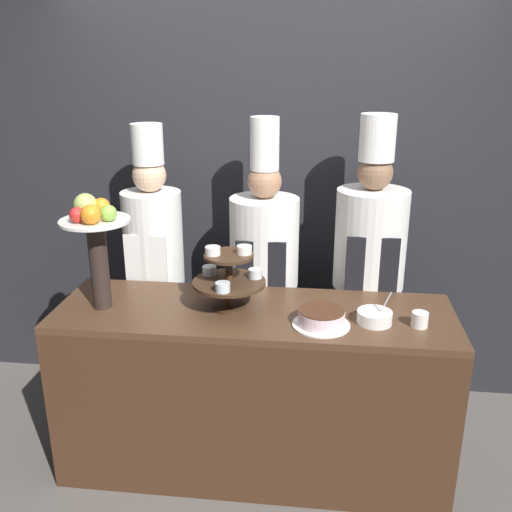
% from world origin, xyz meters
% --- Properties ---
extents(ground_plane, '(14.00, 14.00, 0.00)m').
position_xyz_m(ground_plane, '(0.00, 0.00, 0.00)').
color(ground_plane, '#5B5651').
extents(wall_back, '(10.00, 0.06, 2.80)m').
position_xyz_m(wall_back, '(0.00, 1.20, 1.40)').
color(wall_back, '#232328').
rests_on(wall_back, ground_plane).
extents(buffet_counter, '(1.98, 0.63, 0.91)m').
position_xyz_m(buffet_counter, '(0.00, 0.31, 0.46)').
color(buffet_counter, '#422819').
rests_on(buffet_counter, ground_plane).
extents(tiered_stand, '(0.36, 0.36, 0.33)m').
position_xyz_m(tiered_stand, '(-0.12, 0.32, 1.09)').
color(tiered_stand, '#3D2819').
rests_on(tiered_stand, buffet_counter).
extents(fruit_pedestal, '(0.34, 0.34, 0.57)m').
position_xyz_m(fruit_pedestal, '(-0.76, 0.27, 1.29)').
color(fruit_pedestal, '#2D231E').
rests_on(fruit_pedestal, buffet_counter).
extents(cake_round, '(0.27, 0.27, 0.08)m').
position_xyz_m(cake_round, '(0.33, 0.18, 0.95)').
color(cake_round, white).
rests_on(cake_round, buffet_counter).
extents(cup_white, '(0.08, 0.08, 0.07)m').
position_xyz_m(cup_white, '(0.79, 0.22, 0.95)').
color(cup_white, white).
rests_on(cup_white, buffet_counter).
extents(serving_bowl_near, '(0.17, 0.17, 0.16)m').
position_xyz_m(serving_bowl_near, '(0.58, 0.24, 0.94)').
color(serving_bowl_near, white).
rests_on(serving_bowl_near, buffet_counter).
extents(chef_left, '(0.34, 0.34, 1.76)m').
position_xyz_m(chef_left, '(-0.65, 0.82, 0.97)').
color(chef_left, '#28282D').
rests_on(chef_left, ground_plane).
extents(chef_center_left, '(0.39, 0.39, 1.80)m').
position_xyz_m(chef_center_left, '(-0.00, 0.82, 0.95)').
color(chef_center_left, black).
rests_on(chef_center_left, ground_plane).
extents(chef_center_right, '(0.40, 0.40, 1.82)m').
position_xyz_m(chef_center_right, '(0.59, 0.82, 0.99)').
color(chef_center_right, black).
rests_on(chef_center_right, ground_plane).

